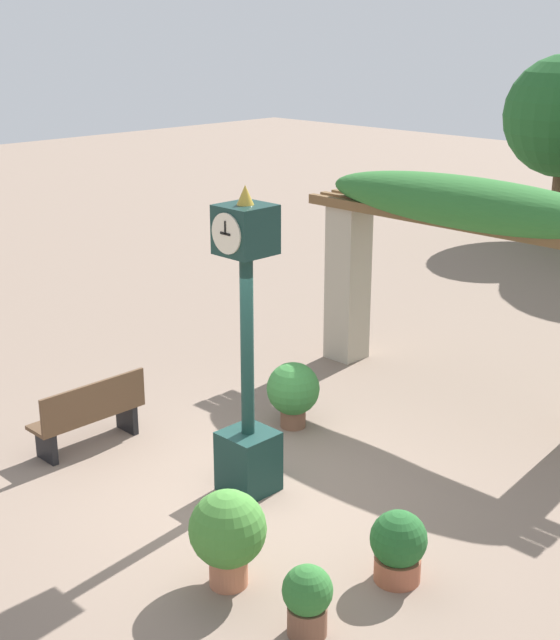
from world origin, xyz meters
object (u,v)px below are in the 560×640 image
Objects in this scene: pedestal_clock at (247,368)px; potted_plant_near_left at (307,598)px; potted_plant_far_right at (228,533)px; potted_plant_far_left at (293,391)px; potted_plant_near_right at (398,546)px; park_bench at (90,415)px.

potted_plant_near_left is at bearing -31.85° from pedestal_clock.
potted_plant_far_left is at bearing 124.30° from potted_plant_far_right.
pedestal_clock is 3.95× the size of potted_plant_far_left.
potted_plant_near_right is (2.26, -0.19, -1.11)m from pedestal_clock.
pedestal_clock reaches higher than potted_plant_near_right.
park_bench is (-4.37, 0.71, 0.08)m from potted_plant_near_left.
potted_plant_near_right is at bearing -4.69° from pedestal_clock.
potted_plant_far_right reaches higher than potted_plant_near_right.
potted_plant_far_left is 3.53m from potted_plant_far_right.
park_bench reaches higher than potted_plant_far_left.
potted_plant_near_right is (0.06, 1.18, 0.01)m from potted_plant_near_left.
potted_plant_near_left is 0.92× the size of potted_plant_near_right.
potted_plant_near_left is at bearing 80.76° from park_bench.
potted_plant_far_right reaches higher than potted_plant_near_left.
pedestal_clock is 2.50m from park_bench.
potted_plant_far_right is 0.65× the size of park_bench.
potted_plant_near_right is 0.81× the size of potted_plant_far_left.
potted_plant_near_left is 4.19m from potted_plant_far_left.
potted_plant_far_right is (-1.08, -1.18, 0.18)m from potted_plant_near_right.
potted_plant_far_left is at bearing 135.87° from potted_plant_near_left.
potted_plant_near_left is 4.43m from park_bench.
potted_plant_near_right is 0.74× the size of potted_plant_far_right.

